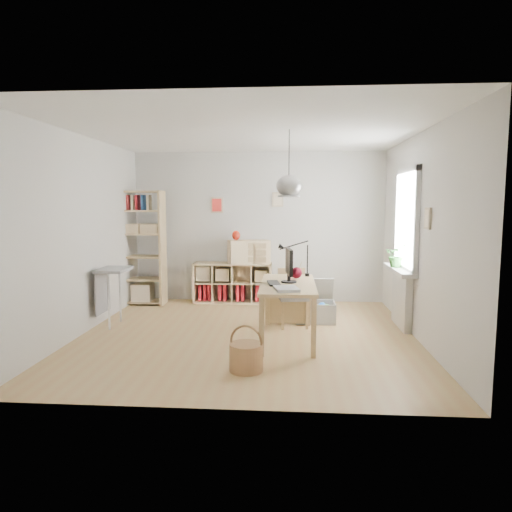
# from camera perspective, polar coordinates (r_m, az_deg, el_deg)

# --- Properties ---
(ground) EXTENTS (4.50, 4.50, 0.00)m
(ground) POSITION_cam_1_polar(r_m,az_deg,el_deg) (6.28, -1.13, -9.87)
(ground) COLOR tan
(ground) RESTS_ON ground
(room_shell) EXTENTS (4.50, 4.50, 4.50)m
(room_shell) POSITION_cam_1_polar(r_m,az_deg,el_deg) (5.85, 4.12, 8.74)
(room_shell) COLOR silver
(room_shell) RESTS_ON ground
(window_unit) EXTENTS (0.07, 1.16, 1.46)m
(window_unit) POSITION_cam_1_polar(r_m,az_deg,el_deg) (6.81, 18.38, 4.32)
(window_unit) COLOR white
(window_unit) RESTS_ON ground
(radiator) EXTENTS (0.10, 0.80, 0.80)m
(radiator) POSITION_cam_1_polar(r_m,az_deg,el_deg) (6.94, 17.75, -5.20)
(radiator) COLOR silver
(radiator) RESTS_ON ground
(windowsill) EXTENTS (0.22, 1.20, 0.06)m
(windowsill) POSITION_cam_1_polar(r_m,az_deg,el_deg) (6.85, 17.47, -1.68)
(windowsill) COLOR silver
(windowsill) RESTS_ON radiator
(desk) EXTENTS (0.70, 1.50, 0.75)m
(desk) POSITION_cam_1_polar(r_m,az_deg,el_deg) (5.96, 4.02, -4.29)
(desk) COLOR tan
(desk) RESTS_ON ground
(cube_shelf) EXTENTS (1.40, 0.38, 0.72)m
(cube_shelf) POSITION_cam_1_polar(r_m,az_deg,el_deg) (8.28, -3.06, -3.73)
(cube_shelf) COLOR beige
(cube_shelf) RESTS_ON ground
(tall_bookshelf) EXTENTS (0.80, 0.38, 2.00)m
(tall_bookshelf) POSITION_cam_1_polar(r_m,az_deg,el_deg) (8.25, -14.19, 1.58)
(tall_bookshelf) COLOR tan
(tall_bookshelf) RESTS_ON ground
(side_table) EXTENTS (0.40, 0.55, 0.85)m
(side_table) POSITION_cam_1_polar(r_m,az_deg,el_deg) (6.95, -17.86, -2.93)
(side_table) COLOR gray
(side_table) RESTS_ON ground
(chair) EXTENTS (0.46, 0.46, 0.83)m
(chair) POSITION_cam_1_polar(r_m,az_deg,el_deg) (6.68, 4.60, -4.69)
(chair) COLOR gray
(chair) RESTS_ON ground
(wicker_basket) EXTENTS (0.36, 0.36, 0.50)m
(wicker_basket) POSITION_cam_1_polar(r_m,az_deg,el_deg) (4.97, -1.23, -12.39)
(wicker_basket) COLOR #9B7046
(wicker_basket) RESTS_ON ground
(storage_chest) EXTENTS (0.59, 0.66, 0.62)m
(storage_chest) POSITION_cam_1_polar(r_m,az_deg,el_deg) (7.03, 7.47, -6.42)
(storage_chest) COLOR beige
(storage_chest) RESTS_ON ground
(monitor) EXTENTS (0.20, 0.51, 0.45)m
(monitor) POSITION_cam_1_polar(r_m,az_deg,el_deg) (5.96, 4.15, -0.94)
(monitor) COLOR black
(monitor) RESTS_ON desk
(keyboard) EXTENTS (0.20, 0.39, 0.02)m
(keyboard) POSITION_cam_1_polar(r_m,az_deg,el_deg) (5.88, 2.23, -3.41)
(keyboard) COLOR black
(keyboard) RESTS_ON desk
(task_lamp) EXTENTS (0.45, 0.17, 0.48)m
(task_lamp) POSITION_cam_1_polar(r_m,az_deg,el_deg) (6.42, 4.52, 0.26)
(task_lamp) COLOR black
(task_lamp) RESTS_ON desk
(yarn_ball) EXTENTS (0.16, 0.16, 0.16)m
(yarn_ball) POSITION_cam_1_polar(r_m,az_deg,el_deg) (6.32, 5.07, -2.10)
(yarn_ball) COLOR #4D0A1C
(yarn_ball) RESTS_ON desk
(paper_tray) EXTENTS (0.33, 0.38, 0.03)m
(paper_tray) POSITION_cam_1_polar(r_m,az_deg,el_deg) (5.46, 3.82, -4.11)
(paper_tray) COLOR silver
(paper_tray) RESTS_ON desk
(drawer_chest) EXTENTS (0.78, 0.54, 0.41)m
(drawer_chest) POSITION_cam_1_polar(r_m,az_deg,el_deg) (8.12, -0.89, 0.54)
(drawer_chest) COLOR beige
(drawer_chest) RESTS_ON cube_shelf
(red_vase) EXTENTS (0.14, 0.14, 0.17)m
(red_vase) POSITION_cam_1_polar(r_m,az_deg,el_deg) (8.11, -2.51, 2.59)
(red_vase) COLOR #A51D0D
(red_vase) RESTS_ON drawer_chest
(potted_plant) EXTENTS (0.37, 0.34, 0.34)m
(potted_plant) POSITION_cam_1_polar(r_m,az_deg,el_deg) (6.91, 17.20, 0.08)
(potted_plant) COLOR #296626
(potted_plant) RESTS_ON windowsill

